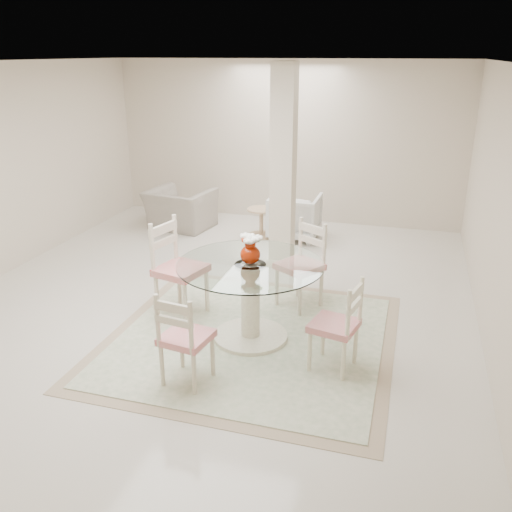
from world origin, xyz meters
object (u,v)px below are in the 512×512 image
(dining_table, at_px, (250,302))
(dining_chair_south, at_px, (182,333))
(column, at_px, (283,169))
(recliner_taupe, at_px, (180,209))
(armchair_white, at_px, (295,216))
(dining_chair_north, at_px, (304,258))
(side_table, at_px, (261,224))
(red_vase, at_px, (251,249))
(dining_chair_east, at_px, (341,320))
(dining_chair_west, at_px, (175,261))

(dining_table, relative_size, dining_chair_south, 1.46)
(column, relative_size, recliner_taupe, 2.68)
(dining_table, bearing_deg, recliner_taupe, 124.08)
(column, distance_m, dining_chair_south, 3.21)
(recliner_taupe, bearing_deg, armchair_white, -169.72)
(dining_chair_north, height_order, side_table, dining_chair_north)
(red_vase, relative_size, dining_chair_north, 0.27)
(recliner_taupe, bearing_deg, dining_chair_east, 140.34)
(dining_chair_west, xyz_separation_m, side_table, (0.16, 2.91, -0.42))
(dining_table, relative_size, side_table, 3.13)
(column, height_order, red_vase, column)
(dining_chair_south, distance_m, side_table, 4.24)
(armchair_white, height_order, side_table, armchair_white)
(recliner_taupe, relative_size, side_table, 2.16)
(side_table, bearing_deg, column, -60.95)
(red_vase, xyz_separation_m, dining_chair_north, (0.35, 0.96, -0.42))
(dining_chair_west, relative_size, side_table, 2.59)
(dining_chair_south, xyz_separation_m, recliner_taupe, (-1.91, 4.27, -0.20))
(red_vase, height_order, armchair_white, red_vase)
(recliner_taupe, bearing_deg, red_vase, 133.11)
(dining_chair_east, bearing_deg, side_table, -141.20)
(recliner_taupe, distance_m, armchair_white, 1.96)
(column, height_order, dining_chair_east, column)
(dining_chair_east, bearing_deg, recliner_taupe, -126.22)
(dining_table, bearing_deg, dining_chair_south, -108.59)
(dining_table, relative_size, recliner_taupe, 1.45)
(column, xyz_separation_m, recliner_taupe, (-2.04, 1.17, -1.02))
(armchair_white, bearing_deg, dining_chair_west, 77.12)
(dining_chair_east, height_order, dining_chair_south, dining_chair_east)
(dining_chair_south, xyz_separation_m, armchair_white, (0.04, 4.31, -0.17))
(dining_chair_west, xyz_separation_m, recliner_taupe, (-1.27, 2.98, -0.31))
(armchair_white, bearing_deg, dining_chair_north, 104.82)
(dining_chair_west, relative_size, armchair_white, 1.55)
(dining_chair_south, height_order, side_table, dining_chair_south)
(dining_chair_west, distance_m, armchair_white, 3.11)
(dining_table, bearing_deg, red_vase, -33.69)
(armchair_white, bearing_deg, dining_chair_east, 108.65)
(column, distance_m, dining_chair_west, 2.09)
(dining_table, height_order, recliner_taupe, dining_table)
(recliner_taupe, distance_m, side_table, 1.44)
(column, bearing_deg, red_vase, -84.64)
(dining_chair_north, height_order, dining_chair_west, dining_chair_west)
(dining_table, bearing_deg, column, 95.27)
(dining_table, distance_m, recliner_taupe, 4.00)
(dining_chair_east, bearing_deg, dining_chair_north, -142.21)
(dining_chair_south, bearing_deg, recliner_taupe, -57.68)
(dining_chair_north, relative_size, recliner_taupe, 1.10)
(dining_chair_west, bearing_deg, armchair_white, 1.47)
(dining_chair_west, bearing_deg, dining_chair_east, -94.57)
(dining_chair_south, relative_size, armchair_white, 1.29)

